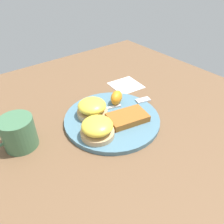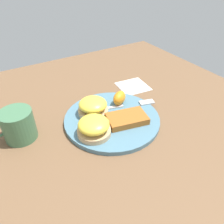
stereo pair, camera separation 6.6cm
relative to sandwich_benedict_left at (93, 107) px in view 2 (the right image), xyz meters
name	(u,v)px [view 2 (the right image)]	position (x,y,z in m)	size (l,w,h in m)	color
ground_plane	(112,121)	(-0.04, 0.05, -0.04)	(1.10, 1.10, 0.00)	brown
plate	(112,119)	(-0.04, 0.05, -0.03)	(0.29, 0.29, 0.01)	slate
sandwich_benedict_left	(93,107)	(0.00, 0.00, 0.00)	(0.09, 0.09, 0.05)	tan
sandwich_benedict_right	(94,127)	(0.04, 0.09, 0.00)	(0.09, 0.09, 0.05)	tan
hashbrown_patty	(127,119)	(-0.07, 0.09, -0.02)	(0.12, 0.07, 0.02)	#9D5A22
orange_wedge	(119,98)	(-0.10, 0.00, 0.00)	(0.06, 0.04, 0.04)	orange
fork	(125,106)	(-0.11, 0.02, -0.02)	(0.23, 0.08, 0.00)	silver
cup	(18,125)	(0.22, -0.02, 0.00)	(0.12, 0.09, 0.09)	#42704C
napkin	(133,86)	(-0.22, -0.09, -0.04)	(0.11, 0.11, 0.00)	white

